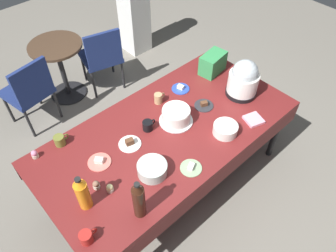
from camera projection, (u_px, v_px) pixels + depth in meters
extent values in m
plane|color=slate|center=(168.00, 181.00, 3.21)|extent=(9.00, 9.00, 0.00)
cube|color=maroon|center=(168.00, 132.00, 2.67)|extent=(2.20, 1.10, 0.04)
cylinder|color=black|center=(277.00, 131.00, 3.18)|extent=(0.06, 0.06, 0.71)
cylinder|color=black|center=(41.00, 191.00, 2.71)|extent=(0.06, 0.06, 0.71)
cylinder|color=black|center=(207.00, 86.00, 3.65)|extent=(0.06, 0.06, 0.71)
cube|color=maroon|center=(216.00, 180.00, 2.48)|extent=(2.20, 0.01, 0.18)
cube|color=maroon|center=(129.00, 108.00, 3.02)|extent=(2.20, 0.01, 0.18)
cylinder|color=silver|center=(176.00, 121.00, 2.72)|extent=(0.29, 0.29, 0.01)
cylinder|color=white|center=(176.00, 115.00, 2.67)|extent=(0.24, 0.24, 0.12)
cylinder|color=white|center=(176.00, 110.00, 2.63)|extent=(0.23, 0.23, 0.01)
cylinder|color=black|center=(241.00, 92.00, 2.95)|extent=(0.28, 0.28, 0.04)
cylinder|color=white|center=(243.00, 82.00, 2.87)|extent=(0.27, 0.27, 0.18)
sphere|color=#B2BCC1|center=(245.00, 73.00, 2.79)|extent=(0.23, 0.23, 0.23)
cylinder|color=#B2C6BC|center=(152.00, 169.00, 2.34)|extent=(0.22, 0.22, 0.09)
cylinder|color=silver|center=(225.00, 129.00, 2.60)|extent=(0.20, 0.20, 0.09)
cylinder|color=#8CA87F|center=(191.00, 168.00, 2.39)|extent=(0.16, 0.16, 0.01)
cube|color=white|center=(191.00, 166.00, 2.38)|extent=(0.07, 0.06, 0.03)
cylinder|color=white|center=(130.00, 144.00, 2.55)|extent=(0.18, 0.18, 0.01)
cube|color=brown|center=(130.00, 142.00, 2.53)|extent=(0.07, 0.06, 0.05)
cylinder|color=#2D4CB2|center=(181.00, 89.00, 3.00)|extent=(0.17, 0.17, 0.01)
cube|color=white|center=(181.00, 87.00, 2.99)|extent=(0.06, 0.07, 0.03)
cylinder|color=#E07266|center=(99.00, 162.00, 2.43)|extent=(0.18, 0.18, 0.01)
cube|color=white|center=(99.00, 160.00, 2.41)|extent=(0.07, 0.08, 0.04)
cylinder|color=#2D2D33|center=(204.00, 106.00, 2.85)|extent=(0.17, 0.17, 0.01)
cube|color=brown|center=(204.00, 104.00, 2.83)|extent=(0.07, 0.06, 0.04)
cylinder|color=beige|center=(97.00, 186.00, 2.27)|extent=(0.05, 0.05, 0.03)
sphere|color=brown|center=(96.00, 184.00, 2.25)|extent=(0.05, 0.05, 0.05)
cylinder|color=beige|center=(35.00, 156.00, 2.46)|extent=(0.05, 0.05, 0.03)
sphere|color=pink|center=(34.00, 153.00, 2.44)|extent=(0.05, 0.05, 0.05)
cylinder|color=beige|center=(110.00, 189.00, 2.25)|extent=(0.05, 0.05, 0.03)
sphere|color=beige|center=(110.00, 187.00, 2.23)|extent=(0.05, 0.05, 0.05)
cylinder|color=#33190F|center=(139.00, 202.00, 2.05)|extent=(0.08, 0.08, 0.28)
cone|color=#33190F|center=(137.00, 188.00, 1.93)|extent=(0.08, 0.08, 0.05)
cylinder|color=black|center=(137.00, 185.00, 1.90)|extent=(0.04, 0.04, 0.02)
cylinder|color=orange|center=(83.00, 195.00, 2.10)|extent=(0.09, 0.09, 0.24)
cone|color=orange|center=(79.00, 183.00, 2.00)|extent=(0.08, 0.08, 0.05)
cylinder|color=black|center=(78.00, 180.00, 1.97)|extent=(0.04, 0.04, 0.02)
cylinder|color=black|center=(148.00, 126.00, 2.63)|extent=(0.08, 0.08, 0.08)
torus|color=black|center=(153.00, 122.00, 2.65)|extent=(0.05, 0.01, 0.05)
cylinder|color=tan|center=(158.00, 98.00, 2.85)|extent=(0.07, 0.07, 0.09)
torus|color=tan|center=(162.00, 96.00, 2.87)|extent=(0.06, 0.01, 0.06)
cylinder|color=#B2231E|center=(86.00, 237.00, 1.99)|extent=(0.08, 0.08, 0.08)
torus|color=#B2231E|center=(93.00, 232.00, 2.01)|extent=(0.05, 0.01, 0.05)
cylinder|color=olive|center=(60.00, 141.00, 2.52)|extent=(0.08, 0.08, 0.08)
torus|color=olive|center=(66.00, 137.00, 2.55)|extent=(0.05, 0.01, 0.05)
cube|color=#338C4C|center=(213.00, 63.00, 3.11)|extent=(0.28, 0.20, 0.20)
cube|color=pink|center=(254.00, 120.00, 2.72)|extent=(0.18, 0.18, 0.02)
cube|color=navy|center=(27.00, 91.00, 3.47)|extent=(0.51, 0.51, 0.05)
cube|color=navy|center=(32.00, 82.00, 3.23)|extent=(0.42, 0.12, 0.40)
cylinder|color=black|center=(37.00, 91.00, 3.82)|extent=(0.03, 0.03, 0.40)
cylinder|color=black|center=(9.00, 109.00, 3.61)|extent=(0.03, 0.03, 0.40)
cylinder|color=black|center=(58.00, 104.00, 3.66)|extent=(0.03, 0.03, 0.40)
cylinder|color=black|center=(30.00, 124.00, 3.46)|extent=(0.03, 0.03, 0.40)
cube|color=navy|center=(100.00, 57.00, 3.91)|extent=(0.53, 0.53, 0.05)
cube|color=navy|center=(104.00, 49.00, 3.62)|extent=(0.42, 0.14, 0.40)
cylinder|color=black|center=(112.00, 59.00, 4.25)|extent=(0.04, 0.04, 0.40)
cylinder|color=black|center=(84.00, 68.00, 4.12)|extent=(0.04, 0.04, 0.40)
cylinder|color=black|center=(123.00, 75.00, 4.02)|extent=(0.04, 0.04, 0.40)
cylinder|color=black|center=(94.00, 85.00, 3.90)|extent=(0.04, 0.04, 0.40)
cylinder|color=#473323|center=(55.00, 46.00, 3.57)|extent=(0.60, 0.60, 0.03)
cylinder|color=black|center=(63.00, 71.00, 3.83)|extent=(0.06, 0.06, 0.67)
cylinder|color=black|center=(69.00, 93.00, 4.08)|extent=(0.44, 0.44, 0.02)
cube|color=silver|center=(135.00, 20.00, 4.44)|extent=(0.32, 0.32, 0.90)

